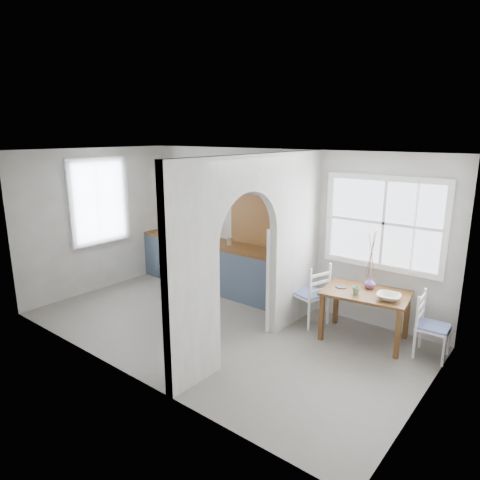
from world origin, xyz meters
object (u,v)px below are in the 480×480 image
Objects in this scene: vase at (370,283)px; kettle at (290,252)px; dining_table at (364,316)px; chair_left at (310,293)px; chair_right at (434,326)px.

kettle is at bearing 179.75° from vase.
vase is at bearing 87.99° from dining_table.
kettle is at bearing -94.05° from chair_left.
chair_left is at bearing 172.02° from dining_table.
dining_table is 0.89m from chair_left.
chair_left is 0.93m from vase.
chair_right is 5.20× the size of vase.
chair_right is at bearing -1.72° from kettle.
kettle is (-2.24, 0.08, 0.58)m from chair_right.
dining_table is at bearing 106.02° from chair_left.
dining_table is 0.90m from chair_right.
chair_right reaches higher than dining_table.
chair_right is at bearing 108.53° from chair_left.
kettle is at bearing 164.75° from dining_table.
chair_left is at bearing 89.08° from chair_right.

